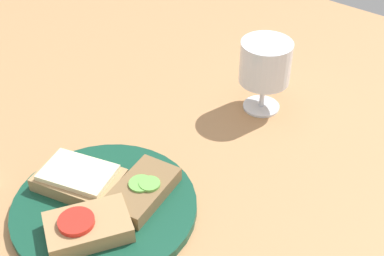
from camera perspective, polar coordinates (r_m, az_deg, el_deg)
wooden_table at (r=84.27cm, az=-5.39°, el=-4.03°), size 140.00×140.00×3.00cm
plate at (r=75.56cm, az=-9.30°, el=-8.34°), size 25.58×25.58×1.34cm
sandwich_with_cucumber at (r=74.67cm, az=-5.35°, el=-6.61°), size 11.99×7.91×2.61cm
sandwich_with_cheese at (r=77.45cm, az=-11.96°, el=-5.27°), size 10.33×13.19×2.80cm
sandwich_with_tomato at (r=70.86cm, az=-11.11°, el=-10.29°), size 12.70×11.51×3.08cm
wine_glass at (r=89.45cm, az=7.82°, el=6.73°), size 8.56×8.56×12.76cm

